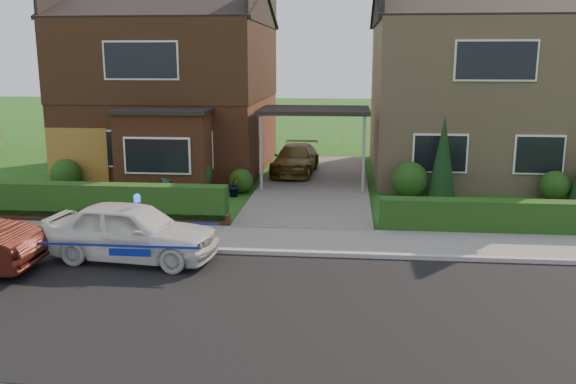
# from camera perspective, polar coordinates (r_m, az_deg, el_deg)

# --- Properties ---
(ground) EXTENTS (120.00, 120.00, 0.00)m
(ground) POSITION_cam_1_polar(r_m,az_deg,el_deg) (11.31, -0.77, -10.86)
(ground) COLOR #1D4813
(ground) RESTS_ON ground
(road) EXTENTS (60.00, 6.00, 0.02)m
(road) POSITION_cam_1_polar(r_m,az_deg,el_deg) (11.31, -0.77, -10.86)
(road) COLOR black
(road) RESTS_ON ground
(kerb) EXTENTS (60.00, 0.16, 0.12)m
(kerb) POSITION_cam_1_polar(r_m,az_deg,el_deg) (14.13, 0.61, -5.77)
(kerb) COLOR #9E9993
(kerb) RESTS_ON ground
(sidewalk) EXTENTS (60.00, 2.00, 0.10)m
(sidewalk) POSITION_cam_1_polar(r_m,az_deg,el_deg) (15.14, 0.96, -4.57)
(sidewalk) COLOR slate
(sidewalk) RESTS_ON ground
(driveway) EXTENTS (3.80, 12.00, 0.12)m
(driveway) POSITION_cam_1_polar(r_m,az_deg,el_deg) (21.81, 2.45, 0.73)
(driveway) COLOR #666059
(driveway) RESTS_ON ground
(house_left) EXTENTS (7.50, 9.53, 7.25)m
(house_left) POSITION_cam_1_polar(r_m,az_deg,el_deg) (25.22, -10.56, 10.70)
(house_left) COLOR brown
(house_left) RESTS_ON ground
(house_right) EXTENTS (7.50, 8.06, 7.25)m
(house_right) POSITION_cam_1_polar(r_m,az_deg,el_deg) (24.77, 16.67, 10.03)
(house_right) COLOR tan
(house_right) RESTS_ON ground
(carport_link) EXTENTS (3.80, 3.00, 2.77)m
(carport_link) POSITION_cam_1_polar(r_m,az_deg,el_deg) (21.39, 2.50, 7.53)
(carport_link) COLOR black
(carport_link) RESTS_ON ground
(garage_door) EXTENTS (2.20, 0.10, 2.10)m
(garage_door) POSITION_cam_1_polar(r_m,az_deg,el_deg) (22.63, -19.06, 3.03)
(garage_door) COLOR brown
(garage_door) RESTS_ON ground
(dwarf_wall) EXTENTS (7.70, 0.25, 0.36)m
(dwarf_wall) POSITION_cam_1_polar(r_m,az_deg,el_deg) (17.64, -17.84, -2.28)
(dwarf_wall) COLOR brown
(dwarf_wall) RESTS_ON ground
(hedge_left) EXTENTS (7.50, 0.55, 0.90)m
(hedge_left) POSITION_cam_1_polar(r_m,az_deg,el_deg) (17.82, -17.62, -2.72)
(hedge_left) COLOR black
(hedge_left) RESTS_ON ground
(hedge_right) EXTENTS (7.50, 0.55, 0.80)m
(hedge_right) POSITION_cam_1_polar(r_m,az_deg,el_deg) (16.95, 21.32, -3.76)
(hedge_right) COLOR black
(hedge_right) RESTS_ON ground
(shrub_left_far) EXTENTS (1.08, 1.08, 1.08)m
(shrub_left_far) POSITION_cam_1_polar(r_m,az_deg,el_deg) (22.41, -20.04, 1.54)
(shrub_left_far) COLOR black
(shrub_left_far) RESTS_ON ground
(shrub_left_mid) EXTENTS (1.32, 1.32, 1.32)m
(shrub_left_mid) POSITION_cam_1_polar(r_m,az_deg,el_deg) (20.65, -8.97, 1.62)
(shrub_left_mid) COLOR black
(shrub_left_mid) RESTS_ON ground
(shrub_left_near) EXTENTS (0.84, 0.84, 0.84)m
(shrub_left_near) POSITION_cam_1_polar(r_m,az_deg,el_deg) (20.65, -4.43, 1.05)
(shrub_left_near) COLOR black
(shrub_left_near) RESTS_ON ground
(shrub_right_near) EXTENTS (1.20, 1.20, 1.20)m
(shrub_right_near) POSITION_cam_1_polar(r_m,az_deg,el_deg) (20.21, 11.30, 1.12)
(shrub_right_near) COLOR black
(shrub_right_near) RESTS_ON ground
(shrub_right_mid) EXTENTS (0.96, 0.96, 0.96)m
(shrub_right_mid) POSITION_cam_1_polar(r_m,az_deg,el_deg) (21.29, 23.67, 0.54)
(shrub_right_mid) COLOR black
(shrub_right_mid) RESTS_ON ground
(conifer_a) EXTENTS (0.90, 0.90, 2.60)m
(conifer_a) POSITION_cam_1_polar(r_m,az_deg,el_deg) (20.02, 14.29, 2.91)
(conifer_a) COLOR black
(conifer_a) RESTS_ON ground
(police_car) EXTENTS (3.59, 4.06, 1.50)m
(police_car) POSITION_cam_1_polar(r_m,az_deg,el_deg) (14.12, -14.45, -3.62)
(police_car) COLOR silver
(police_car) RESTS_ON ground
(driveway_car) EXTENTS (1.77, 3.86, 1.09)m
(driveway_car) POSITION_cam_1_polar(r_m,az_deg,el_deg) (23.51, 0.70, 3.09)
(driveway_car) COLOR brown
(driveway_car) RESTS_ON driveway
(potted_plant_a) EXTENTS (0.43, 0.34, 0.74)m
(potted_plant_a) POSITION_cam_1_polar(r_m,az_deg,el_deg) (20.20, -11.25, 0.45)
(potted_plant_a) COLOR gray
(potted_plant_a) RESTS_ON ground
(potted_plant_b) EXTENTS (0.53, 0.53, 0.76)m
(potted_plant_b) POSITION_cam_1_polar(r_m,az_deg,el_deg) (20.09, -5.01, 0.61)
(potted_plant_b) COLOR gray
(potted_plant_b) RESTS_ON ground
(potted_plant_c) EXTENTS (0.50, 0.50, 0.69)m
(potted_plant_c) POSITION_cam_1_polar(r_m,az_deg,el_deg) (17.38, -8.78, -1.47)
(potted_plant_c) COLOR gray
(potted_plant_c) RESTS_ON ground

